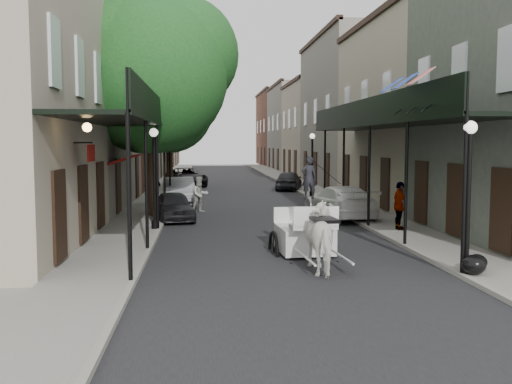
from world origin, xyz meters
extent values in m
plane|color=gray|center=(0.00, 0.00, 0.00)|extent=(140.00, 140.00, 0.00)
cube|color=black|center=(0.00, 20.00, 0.01)|extent=(8.00, 90.00, 0.01)
cube|color=gray|center=(-5.00, 20.00, 0.06)|extent=(2.20, 90.00, 0.12)
cube|color=gray|center=(5.00, 20.00, 0.06)|extent=(2.20, 90.00, 0.12)
cube|color=#A39782|center=(-8.60, 30.00, 5.25)|extent=(5.00, 80.00, 10.50)
cube|color=slate|center=(8.60, 30.00, 5.25)|extent=(5.00, 80.00, 10.50)
cube|color=black|center=(-5.00, 7.00, 4.00)|extent=(2.20, 18.00, 0.12)
cube|color=black|center=(-3.95, 7.00, 4.50)|extent=(0.06, 18.00, 1.00)
cylinder|color=black|center=(-4.00, -2.00, 2.12)|extent=(0.10, 0.10, 4.00)
cylinder|color=black|center=(-4.00, 6.00, 2.12)|extent=(0.10, 0.10, 4.00)
cylinder|color=black|center=(-4.00, 14.00, 2.12)|extent=(0.10, 0.10, 4.00)
cube|color=black|center=(5.00, 7.00, 4.00)|extent=(2.20, 18.00, 0.12)
cube|color=black|center=(3.95, 7.00, 4.50)|extent=(0.06, 18.00, 1.00)
cylinder|color=black|center=(4.00, -2.00, 2.12)|extent=(0.10, 0.10, 4.00)
cylinder|color=black|center=(4.00, 6.00, 2.12)|extent=(0.10, 0.10, 4.00)
cylinder|color=black|center=(4.00, 14.00, 2.12)|extent=(0.10, 0.10, 4.00)
cylinder|color=#382619|center=(-4.60, 10.00, 2.92)|extent=(0.44, 0.44, 5.60)
sphere|color=#194D20|center=(-4.60, 10.00, 6.20)|extent=(6.80, 6.80, 6.80)
sphere|color=#194D20|center=(-3.24, 10.60, 7.20)|extent=(5.10, 5.10, 5.10)
cylinder|color=#382619|center=(-4.60, 24.00, 2.64)|extent=(0.44, 0.44, 5.04)
sphere|color=#194D20|center=(-4.60, 24.00, 5.58)|extent=(6.00, 6.00, 6.00)
sphere|color=#194D20|center=(-3.40, 24.60, 6.48)|extent=(4.50, 4.50, 4.50)
cylinder|color=black|center=(4.10, -2.00, 0.27)|extent=(0.28, 0.28, 0.30)
cylinder|color=black|center=(4.10, -2.00, 1.82)|extent=(0.12, 0.12, 3.40)
sphere|color=white|center=(4.10, -2.00, 3.67)|extent=(0.32, 0.32, 0.32)
cylinder|color=black|center=(-4.10, 6.00, 0.27)|extent=(0.28, 0.28, 0.30)
cylinder|color=black|center=(-4.10, 6.00, 1.82)|extent=(0.12, 0.12, 3.40)
sphere|color=white|center=(-4.10, 6.00, 3.67)|extent=(0.32, 0.32, 0.32)
cylinder|color=black|center=(4.10, 18.00, 0.27)|extent=(0.28, 0.28, 0.30)
cylinder|color=black|center=(4.10, 18.00, 1.82)|extent=(0.12, 0.12, 3.40)
sphere|color=white|center=(4.10, 18.00, 3.67)|extent=(0.32, 0.32, 0.32)
imported|color=white|center=(0.80, -1.00, 0.88)|extent=(1.07, 2.13, 1.75)
torus|color=black|center=(-0.26, 2.02, 0.66)|extent=(0.18, 1.37, 1.37)
torus|color=black|center=(1.48, 2.13, 0.66)|extent=(0.18, 1.37, 1.37)
torus|color=black|center=(0.05, 0.55, 0.34)|extent=(0.12, 0.71, 0.71)
torus|color=black|center=(1.36, 0.63, 0.34)|extent=(0.12, 0.71, 0.71)
cube|color=silver|center=(0.62, 1.86, 1.11)|extent=(1.60, 2.00, 0.74)
cube|color=silver|center=(0.69, 0.75, 1.65)|extent=(1.31, 0.66, 0.13)
cube|color=silver|center=(0.71, 0.48, 1.96)|extent=(1.28, 0.18, 0.53)
imported|color=black|center=(0.69, 0.75, 2.31)|extent=(0.45, 0.31, 1.19)
imported|color=#AEADA4|center=(-2.48, 11.74, 0.85)|extent=(1.02, 0.93, 1.70)
imported|color=gray|center=(-5.25, 18.09, 1.00)|extent=(1.30, 1.21, 1.76)
imported|color=gray|center=(4.82, 4.85, 1.00)|extent=(0.45, 1.04, 1.77)
imported|color=black|center=(-3.56, 9.00, 0.62)|extent=(2.10, 3.85, 1.24)
imported|color=#A2A2A7|center=(-3.60, 14.84, 0.73)|extent=(1.98, 4.58, 1.47)
imported|color=black|center=(-3.60, 27.80, 0.70)|extent=(3.63, 5.50, 1.40)
imported|color=white|center=(3.60, 9.00, 0.72)|extent=(2.53, 5.15, 1.44)
imported|color=black|center=(3.60, 23.86, 0.68)|extent=(2.54, 4.25, 1.36)
ellipsoid|color=black|center=(4.20, -2.20, 0.36)|extent=(0.57, 0.57, 0.49)
ellipsoid|color=black|center=(4.50, -1.75, 0.32)|extent=(0.50, 0.50, 0.40)
camera|label=1|loc=(-2.29, -15.21, 3.32)|focal=40.00mm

